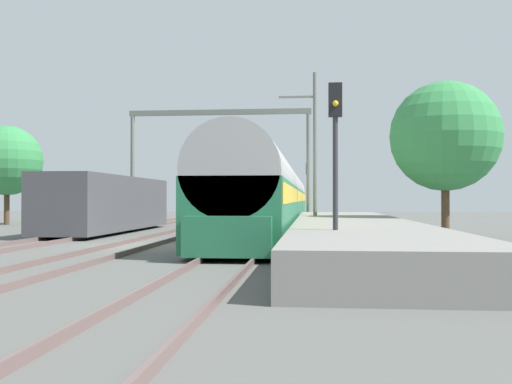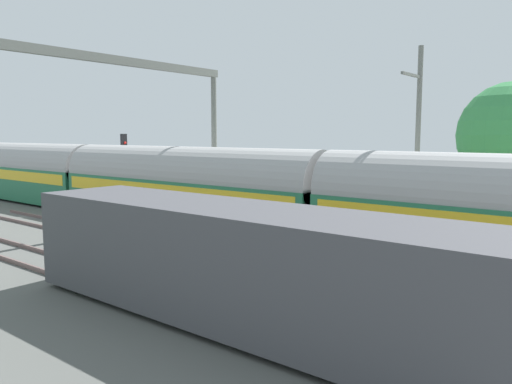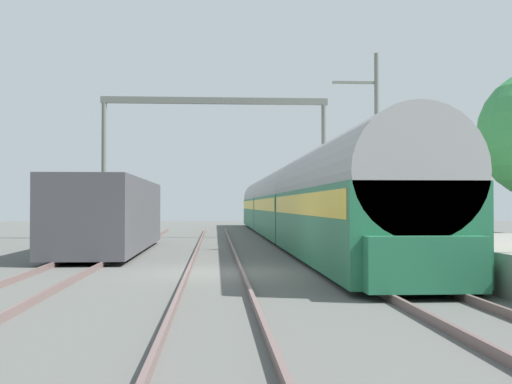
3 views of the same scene
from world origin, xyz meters
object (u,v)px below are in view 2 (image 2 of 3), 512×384
object	(u,v)px
passenger_train	(184,187)
person_crossing	(236,207)
railway_signal_far	(124,160)
catenary_gantry	(115,109)
freight_car	(239,264)

from	to	relation	value
passenger_train	person_crossing	bearing A→B (deg)	-61.16
passenger_train	railway_signal_far	distance (m)	7.63
person_crossing	railway_signal_far	size ratio (longest dim) A/B	0.38
catenary_gantry	freight_car	bearing A→B (deg)	-111.61
person_crossing	passenger_train	bearing A→B (deg)	38.76
passenger_train	catenary_gantry	distance (m)	5.51
railway_signal_far	catenary_gantry	bearing A→B (deg)	-128.68
passenger_train	freight_car	xyz separation A→B (m)	(-8.20, -10.56, -0.50)
freight_car	railway_signal_far	distance (m)	20.60
freight_car	railway_signal_far	bearing A→B (deg)	60.48
passenger_train	catenary_gantry	world-z (taller)	catenary_gantry
freight_car	catenary_gantry	distance (m)	11.89
freight_car	railway_signal_far	xyz separation A→B (m)	(10.12, 17.88, 1.50)
freight_car	person_crossing	xyz separation A→B (m)	(9.47, 8.26, -0.44)
person_crossing	railway_signal_far	distance (m)	9.83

